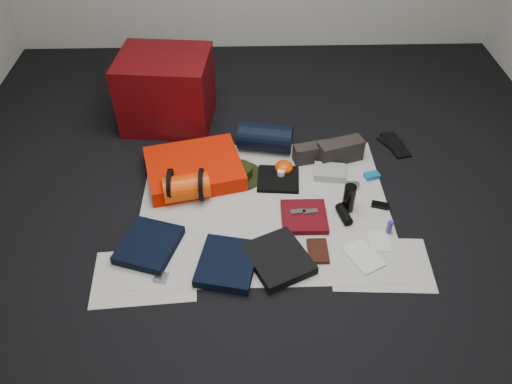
{
  "coord_description": "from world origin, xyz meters",
  "views": [
    {
      "loc": [
        -0.12,
        -2.32,
        2.27
      ],
      "look_at": [
        -0.05,
        0.03,
        0.1
      ],
      "focal_mm": 35.0,
      "sensor_mm": 36.0,
      "label": 1
    }
  ],
  "objects_px": {
    "stuff_sack": "(186,187)",
    "compact_camera": "(353,186)",
    "sleeping_pad": "(194,168)",
    "paperback_book": "(318,251)",
    "navy_duffel": "(265,138)",
    "water_bottle": "(349,198)",
    "red_cabinet": "(166,90)"
  },
  "relations": [
    {
      "from": "sleeping_pad",
      "to": "paperback_book",
      "type": "xyz_separation_m",
      "value": [
        0.77,
        -0.72,
        -0.04
      ]
    },
    {
      "from": "sleeping_pad",
      "to": "compact_camera",
      "type": "xyz_separation_m",
      "value": [
        1.07,
        -0.16,
        -0.04
      ]
    },
    {
      "from": "paperback_book",
      "to": "water_bottle",
      "type": "bearing_deg",
      "value": 57.11
    },
    {
      "from": "stuff_sack",
      "to": "navy_duffel",
      "type": "bearing_deg",
      "value": 43.51
    },
    {
      "from": "compact_camera",
      "to": "paperback_book",
      "type": "distance_m",
      "value": 0.64
    },
    {
      "from": "red_cabinet",
      "to": "water_bottle",
      "type": "distance_m",
      "value": 1.63
    },
    {
      "from": "stuff_sack",
      "to": "sleeping_pad",
      "type": "bearing_deg",
      "value": 81.72
    },
    {
      "from": "stuff_sack",
      "to": "compact_camera",
      "type": "height_order",
      "value": "stuff_sack"
    },
    {
      "from": "stuff_sack",
      "to": "navy_duffel",
      "type": "distance_m",
      "value": 0.74
    },
    {
      "from": "water_bottle",
      "to": "navy_duffel",
      "type": "bearing_deg",
      "value": 127.75
    },
    {
      "from": "paperback_book",
      "to": "navy_duffel",
      "type": "bearing_deg",
      "value": 105.18
    },
    {
      "from": "sleeping_pad",
      "to": "compact_camera",
      "type": "height_order",
      "value": "sleeping_pad"
    },
    {
      "from": "compact_camera",
      "to": "red_cabinet",
      "type": "bearing_deg",
      "value": 148.81
    },
    {
      "from": "red_cabinet",
      "to": "paperback_book",
      "type": "bearing_deg",
      "value": -48.5
    },
    {
      "from": "navy_duffel",
      "to": "compact_camera",
      "type": "distance_m",
      "value": 0.73
    },
    {
      "from": "compact_camera",
      "to": "sleeping_pad",
      "type": "bearing_deg",
      "value": 173.01
    },
    {
      "from": "sleeping_pad",
      "to": "water_bottle",
      "type": "relative_size",
      "value": 3.24
    },
    {
      "from": "water_bottle",
      "to": "stuff_sack",
      "type": "bearing_deg",
      "value": 172.17
    },
    {
      "from": "sleeping_pad",
      "to": "stuff_sack",
      "type": "distance_m",
      "value": 0.23
    },
    {
      "from": "sleeping_pad",
      "to": "paperback_book",
      "type": "bearing_deg",
      "value": -43.23
    },
    {
      "from": "paperback_book",
      "to": "compact_camera",
      "type": "bearing_deg",
      "value": 62.07
    },
    {
      "from": "red_cabinet",
      "to": "sleeping_pad",
      "type": "height_order",
      "value": "red_cabinet"
    },
    {
      "from": "navy_duffel",
      "to": "water_bottle",
      "type": "height_order",
      "value": "navy_duffel"
    },
    {
      "from": "water_bottle",
      "to": "red_cabinet",
      "type": "bearing_deg",
      "value": 139.78
    },
    {
      "from": "stuff_sack",
      "to": "compact_camera",
      "type": "xyz_separation_m",
      "value": [
        1.1,
        0.06,
        -0.07
      ]
    },
    {
      "from": "sleeping_pad",
      "to": "stuff_sack",
      "type": "relative_size",
      "value": 2.13
    },
    {
      "from": "navy_duffel",
      "to": "red_cabinet",
      "type": "bearing_deg",
      "value": 162.51
    },
    {
      "from": "paperback_book",
      "to": "stuff_sack",
      "type": "bearing_deg",
      "value": 148.28
    },
    {
      "from": "stuff_sack",
      "to": "navy_duffel",
      "type": "xyz_separation_m",
      "value": [
        0.53,
        0.51,
        0.01
      ]
    },
    {
      "from": "red_cabinet",
      "to": "compact_camera",
      "type": "height_order",
      "value": "red_cabinet"
    },
    {
      "from": "red_cabinet",
      "to": "compact_camera",
      "type": "distance_m",
      "value": 1.57
    },
    {
      "from": "sleeping_pad",
      "to": "navy_duffel",
      "type": "xyz_separation_m",
      "value": [
        0.5,
        0.28,
        0.04
      ]
    }
  ]
}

